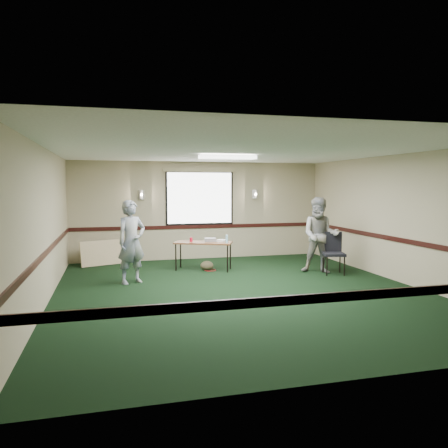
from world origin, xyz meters
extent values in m
plane|color=black|center=(0.00, 0.00, 0.00)|extent=(8.00, 8.00, 0.00)
plane|color=tan|center=(0.00, 4.00, 1.35)|extent=(7.00, 0.00, 7.00)
plane|color=tan|center=(0.00, -4.00, 1.35)|extent=(7.00, 0.00, 7.00)
plane|color=tan|center=(-3.50, 0.00, 1.35)|extent=(0.00, 8.00, 8.00)
plane|color=tan|center=(3.50, 0.00, 1.35)|extent=(0.00, 8.00, 8.00)
plane|color=silver|center=(0.00, 0.00, 2.70)|extent=(8.00, 8.00, 0.00)
cube|color=black|center=(0.00, 3.98, 0.90)|extent=(7.00, 0.03, 0.10)
cube|color=black|center=(0.00, -3.98, 0.90)|extent=(7.00, 0.03, 0.10)
cube|color=black|center=(-3.48, 0.00, 0.90)|extent=(0.03, 8.00, 0.10)
cube|color=black|center=(3.48, 0.00, 0.90)|extent=(0.03, 8.00, 0.10)
cube|color=black|center=(0.00, 3.98, 1.70)|extent=(1.90, 0.01, 1.50)
cube|color=white|center=(0.00, 3.97, 1.70)|extent=(1.80, 0.02, 1.40)
cube|color=tan|center=(0.00, 3.97, 2.47)|extent=(2.05, 0.08, 0.10)
cylinder|color=silver|center=(-1.60, 3.94, 1.80)|extent=(0.16, 0.16, 0.25)
cylinder|color=silver|center=(1.60, 3.94, 1.80)|extent=(0.16, 0.16, 0.25)
cube|color=white|center=(0.00, 1.00, 2.64)|extent=(1.20, 0.32, 0.08)
cube|color=#5A3519|center=(-0.25, 2.31, 0.67)|extent=(1.47, 1.06, 0.04)
cylinder|color=black|center=(-0.92, 2.37, 0.32)|extent=(0.03, 0.03, 0.65)
cylinder|color=black|center=(0.23, 1.86, 0.32)|extent=(0.03, 0.03, 0.65)
cylinder|color=black|center=(-0.74, 2.77, 0.32)|extent=(0.03, 0.03, 0.65)
cylinder|color=black|center=(0.41, 2.26, 0.32)|extent=(0.03, 0.03, 0.65)
cube|color=gray|center=(-0.08, 2.31, 0.73)|extent=(0.31, 0.28, 0.09)
cube|color=silver|center=(0.18, 2.20, 0.71)|extent=(0.29, 0.28, 0.06)
cylinder|color=red|center=(-0.53, 2.42, 0.74)|extent=(0.07, 0.07, 0.11)
cylinder|color=#8CCCE5|center=(0.25, 1.99, 0.78)|extent=(0.06, 0.06, 0.19)
ellipsoid|color=#4B402B|center=(-0.18, 2.25, 0.11)|extent=(0.35, 0.28, 0.23)
torus|color=red|center=(-0.11, 2.20, 0.01)|extent=(0.35, 0.35, 0.01)
cube|color=tan|center=(-2.58, 3.60, 0.32)|extent=(1.23, 0.63, 0.64)
cube|color=black|center=(2.55, 1.05, 0.47)|extent=(0.57, 0.57, 0.06)
cube|color=black|center=(2.61, 1.27, 0.73)|extent=(0.47, 0.17, 0.47)
cylinder|color=black|center=(2.31, 0.91, 0.22)|extent=(0.03, 0.03, 0.44)
cylinder|color=black|center=(2.69, 0.81, 0.22)|extent=(0.03, 0.03, 0.44)
cylinder|color=black|center=(2.41, 1.29, 0.22)|extent=(0.03, 0.03, 0.44)
cylinder|color=black|center=(2.79, 1.19, 0.22)|extent=(0.03, 0.03, 0.44)
imported|color=#38477B|center=(-2.00, 1.27, 0.87)|extent=(0.76, 0.66, 1.74)
imported|color=slate|center=(2.31, 1.28, 0.89)|extent=(1.08, 1.00, 1.77)
camera|label=1|loc=(-2.41, -7.94, 2.04)|focal=35.00mm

